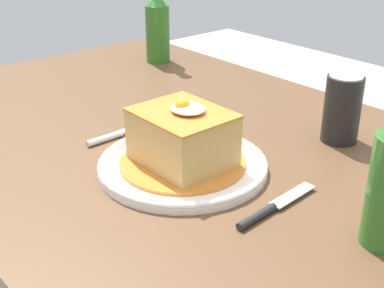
{
  "coord_description": "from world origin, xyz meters",
  "views": [
    {
      "loc": [
        0.61,
        -0.56,
        1.15
      ],
      "look_at": [
        0.03,
        -0.06,
        0.79
      ],
      "focal_mm": 48.96,
      "sensor_mm": 36.0,
      "label": 1
    }
  ],
  "objects_px": {
    "beer_bottle_green_far": "(157,25)",
    "fork": "(115,135)",
    "soda_can": "(342,109)",
    "knife": "(268,210)",
    "main_plate": "(183,164)"
  },
  "relations": [
    {
      "from": "beer_bottle_green_far",
      "to": "fork",
      "type": "bearing_deg",
      "value": -46.47
    },
    {
      "from": "soda_can",
      "to": "beer_bottle_green_far",
      "type": "relative_size",
      "value": 0.47
    },
    {
      "from": "fork",
      "to": "beer_bottle_green_far",
      "type": "bearing_deg",
      "value": 133.53
    },
    {
      "from": "fork",
      "to": "beer_bottle_green_far",
      "type": "distance_m",
      "value": 0.52
    },
    {
      "from": "knife",
      "to": "soda_can",
      "type": "relative_size",
      "value": 1.34
    },
    {
      "from": "main_plate",
      "to": "fork",
      "type": "xyz_separation_m",
      "value": [
        -0.18,
        -0.02,
        -0.0
      ]
    },
    {
      "from": "fork",
      "to": "beer_bottle_green_far",
      "type": "height_order",
      "value": "beer_bottle_green_far"
    },
    {
      "from": "main_plate",
      "to": "beer_bottle_green_far",
      "type": "bearing_deg",
      "value": 146.33
    },
    {
      "from": "main_plate",
      "to": "fork",
      "type": "relative_size",
      "value": 1.97
    },
    {
      "from": "fork",
      "to": "beer_bottle_green_far",
      "type": "xyz_separation_m",
      "value": [
        -0.35,
        0.37,
        0.09
      ]
    },
    {
      "from": "main_plate",
      "to": "beer_bottle_green_far",
      "type": "relative_size",
      "value": 1.04
    },
    {
      "from": "main_plate",
      "to": "fork",
      "type": "bearing_deg",
      "value": -174.37
    },
    {
      "from": "main_plate",
      "to": "knife",
      "type": "bearing_deg",
      "value": 1.83
    },
    {
      "from": "knife",
      "to": "beer_bottle_green_far",
      "type": "distance_m",
      "value": 0.79
    },
    {
      "from": "main_plate",
      "to": "beer_bottle_green_far",
      "type": "height_order",
      "value": "beer_bottle_green_far"
    }
  ]
}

